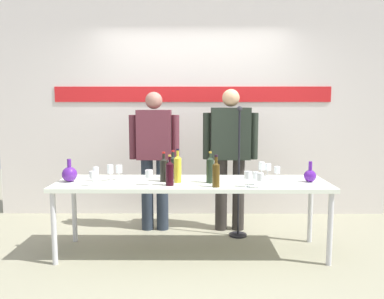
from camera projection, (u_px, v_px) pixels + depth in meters
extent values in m
plane|color=gray|center=(192.00, 252.00, 3.87)|extent=(10.00, 10.00, 0.00)
cube|color=silver|center=(193.00, 103.00, 5.11)|extent=(5.20, 0.10, 3.00)
cube|color=red|center=(193.00, 94.00, 5.04)|extent=(3.64, 0.01, 0.20)
cube|color=white|center=(192.00, 183.00, 3.79)|extent=(2.67, 0.71, 0.04)
cylinder|color=silver|center=(54.00, 229.00, 3.54)|extent=(0.05, 0.05, 0.69)
cylinder|color=silver|center=(330.00, 229.00, 3.52)|extent=(0.05, 0.05, 0.69)
cylinder|color=silver|center=(74.00, 211.00, 4.14)|extent=(0.05, 0.05, 0.69)
cylinder|color=silver|center=(310.00, 211.00, 4.13)|extent=(0.05, 0.05, 0.69)
sphere|color=#521F84|center=(70.00, 174.00, 3.77)|extent=(0.15, 0.15, 0.15)
cylinder|color=#521F84|center=(69.00, 163.00, 3.75)|extent=(0.04, 0.04, 0.09)
sphere|color=#541C90|center=(310.00, 176.00, 3.75)|extent=(0.12, 0.12, 0.12)
cylinder|color=#541C90|center=(310.00, 166.00, 3.74)|extent=(0.04, 0.04, 0.10)
cylinder|color=#252E3A|center=(147.00, 194.00, 4.54)|extent=(0.14, 0.14, 0.85)
cylinder|color=#252E3A|center=(162.00, 194.00, 4.54)|extent=(0.14, 0.14, 0.85)
cube|color=#57252F|center=(154.00, 135.00, 4.46)|extent=(0.40, 0.22, 0.57)
cylinder|color=#57252F|center=(133.00, 137.00, 4.46)|extent=(0.09, 0.09, 0.52)
cylinder|color=#57252F|center=(175.00, 137.00, 4.46)|extent=(0.09, 0.09, 0.52)
sphere|color=#976658|center=(154.00, 100.00, 4.41)|extent=(0.20, 0.20, 0.20)
cylinder|color=#2E2926|center=(221.00, 194.00, 4.54)|extent=(0.14, 0.14, 0.85)
cylinder|color=#2E2926|center=(238.00, 194.00, 4.54)|extent=(0.14, 0.14, 0.85)
cube|color=black|center=(230.00, 133.00, 4.45)|extent=(0.45, 0.22, 0.60)
cylinder|color=black|center=(207.00, 136.00, 4.46)|extent=(0.09, 0.09, 0.54)
cylinder|color=black|center=(254.00, 136.00, 4.45)|extent=(0.09, 0.09, 0.54)
sphere|color=tan|center=(231.00, 98.00, 4.40)|extent=(0.20, 0.20, 0.20)
cylinder|color=black|center=(164.00, 171.00, 3.78)|extent=(0.07, 0.07, 0.21)
cone|color=black|center=(164.00, 159.00, 3.77)|extent=(0.07, 0.07, 0.03)
cylinder|color=black|center=(164.00, 157.00, 3.77)|extent=(0.03, 0.03, 0.07)
cylinder|color=#B11A15|center=(164.00, 153.00, 3.76)|extent=(0.03, 0.03, 0.02)
cylinder|color=black|center=(170.00, 175.00, 3.59)|extent=(0.08, 0.08, 0.20)
cone|color=black|center=(170.00, 163.00, 3.57)|extent=(0.08, 0.08, 0.03)
cylinder|color=black|center=(170.00, 160.00, 3.57)|extent=(0.02, 0.02, 0.07)
cylinder|color=gold|center=(170.00, 156.00, 3.56)|extent=(0.03, 0.03, 0.02)
cylinder|color=#21301F|center=(210.00, 171.00, 3.71)|extent=(0.08, 0.08, 0.23)
cone|color=#21301F|center=(210.00, 158.00, 3.69)|extent=(0.08, 0.08, 0.03)
cylinder|color=#21301F|center=(210.00, 156.00, 3.69)|extent=(0.02, 0.02, 0.06)
cylinder|color=gold|center=(210.00, 152.00, 3.69)|extent=(0.03, 0.03, 0.02)
cylinder|color=black|center=(173.00, 168.00, 3.91)|extent=(0.07, 0.07, 0.21)
cone|color=black|center=(173.00, 157.00, 3.90)|extent=(0.07, 0.07, 0.03)
cylinder|color=black|center=(173.00, 155.00, 3.90)|extent=(0.03, 0.03, 0.06)
cylinder|color=#AB1C1F|center=(173.00, 151.00, 3.89)|extent=(0.03, 0.03, 0.02)
cylinder|color=#46320F|center=(216.00, 176.00, 3.52)|extent=(0.07, 0.07, 0.21)
cone|color=#46320F|center=(216.00, 163.00, 3.51)|extent=(0.07, 0.07, 0.03)
cylinder|color=#46320F|center=(216.00, 161.00, 3.50)|extent=(0.03, 0.03, 0.07)
cylinder|color=black|center=(216.00, 156.00, 3.50)|extent=(0.03, 0.03, 0.02)
cylinder|color=gold|center=(178.00, 170.00, 3.72)|extent=(0.07, 0.07, 0.24)
cone|color=gold|center=(178.00, 157.00, 3.71)|extent=(0.07, 0.07, 0.03)
cylinder|color=gold|center=(178.00, 154.00, 3.70)|extent=(0.02, 0.02, 0.08)
cylinder|color=black|center=(178.00, 150.00, 3.70)|extent=(0.03, 0.03, 0.02)
cylinder|color=white|center=(110.00, 181.00, 3.82)|extent=(0.06, 0.06, 0.00)
cylinder|color=white|center=(110.00, 177.00, 3.82)|extent=(0.01, 0.01, 0.07)
cylinder|color=white|center=(110.00, 169.00, 3.81)|extent=(0.06, 0.06, 0.08)
cylinder|color=white|center=(96.00, 181.00, 3.79)|extent=(0.05, 0.05, 0.00)
cylinder|color=white|center=(96.00, 178.00, 3.79)|extent=(0.01, 0.01, 0.06)
cylinder|color=white|center=(96.00, 171.00, 3.78)|extent=(0.06, 0.06, 0.09)
cylinder|color=white|center=(119.00, 180.00, 3.85)|extent=(0.06, 0.06, 0.00)
cylinder|color=white|center=(119.00, 176.00, 3.84)|extent=(0.01, 0.01, 0.07)
cylinder|color=white|center=(119.00, 169.00, 3.83)|extent=(0.06, 0.06, 0.08)
cylinder|color=white|center=(149.00, 185.00, 3.61)|extent=(0.06, 0.06, 0.00)
cylinder|color=white|center=(149.00, 181.00, 3.61)|extent=(0.01, 0.01, 0.07)
cylinder|color=white|center=(149.00, 174.00, 3.60)|extent=(0.07, 0.07, 0.07)
cylinder|color=white|center=(93.00, 186.00, 3.57)|extent=(0.06, 0.06, 0.00)
cylinder|color=white|center=(93.00, 182.00, 3.56)|extent=(0.01, 0.01, 0.07)
cylinder|color=white|center=(92.00, 175.00, 3.55)|extent=(0.06, 0.06, 0.07)
cylinder|color=white|center=(267.00, 176.00, 4.08)|extent=(0.06, 0.06, 0.00)
cylinder|color=white|center=(268.00, 173.00, 4.08)|extent=(0.01, 0.01, 0.06)
cylinder|color=white|center=(268.00, 167.00, 4.07)|extent=(0.07, 0.07, 0.07)
cylinder|color=white|center=(277.00, 180.00, 3.87)|extent=(0.06, 0.06, 0.00)
cylinder|color=white|center=(277.00, 176.00, 3.87)|extent=(0.01, 0.01, 0.07)
cylinder|color=white|center=(277.00, 170.00, 3.86)|extent=(0.06, 0.06, 0.07)
cylinder|color=white|center=(261.00, 177.00, 4.01)|extent=(0.06, 0.06, 0.00)
cylinder|color=white|center=(261.00, 173.00, 4.00)|extent=(0.01, 0.01, 0.07)
cylinder|color=white|center=(262.00, 166.00, 4.00)|extent=(0.07, 0.07, 0.08)
cylinder|color=white|center=(255.00, 185.00, 3.63)|extent=(0.06, 0.06, 0.00)
cylinder|color=white|center=(255.00, 182.00, 3.63)|extent=(0.01, 0.01, 0.06)
cylinder|color=white|center=(256.00, 175.00, 3.62)|extent=(0.06, 0.06, 0.07)
cylinder|color=white|center=(260.00, 188.00, 3.49)|extent=(0.06, 0.06, 0.00)
cylinder|color=white|center=(260.00, 184.00, 3.49)|extent=(0.01, 0.01, 0.06)
cylinder|color=white|center=(260.00, 177.00, 3.48)|extent=(0.06, 0.06, 0.07)
cylinder|color=white|center=(248.00, 187.00, 3.54)|extent=(0.06, 0.06, 0.00)
cylinder|color=white|center=(248.00, 183.00, 3.53)|extent=(0.01, 0.01, 0.08)
cylinder|color=white|center=(248.00, 175.00, 3.52)|extent=(0.07, 0.07, 0.07)
cylinder|color=black|center=(238.00, 235.00, 4.36)|extent=(0.20, 0.20, 0.02)
cylinder|color=black|center=(239.00, 175.00, 4.27)|extent=(0.02, 0.02, 1.41)
sphere|color=#232328|center=(240.00, 109.00, 4.19)|extent=(0.06, 0.06, 0.06)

